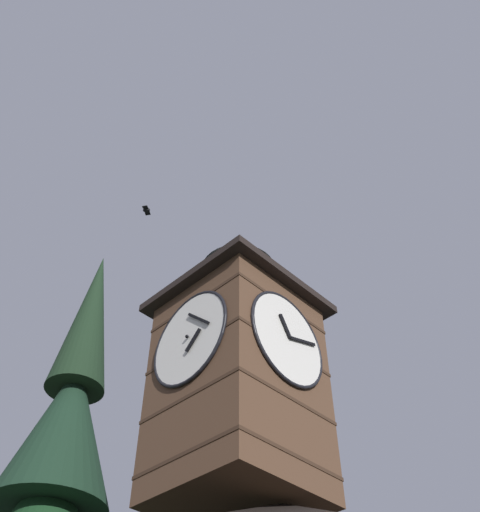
{
  "coord_description": "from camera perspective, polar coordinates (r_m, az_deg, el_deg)",
  "views": [
    {
      "loc": [
        10.3,
        6.76,
        2.38
      ],
      "look_at": [
        0.12,
        -3.18,
        16.34
      ],
      "focal_mm": 42.34,
      "sensor_mm": 36.0,
      "label": 1
    }
  ],
  "objects": [
    {
      "name": "clock_tower",
      "position": [
        17.96,
        -0.18,
        -10.73
      ],
      "size": [
        4.49,
        4.49,
        9.66
      ],
      "color": "brown",
      "rests_on": "building_main"
    },
    {
      "name": "flying_bird_high",
      "position": [
        24.23,
        -8.83,
        4.31
      ],
      "size": [
        0.52,
        0.44,
        0.16
      ],
      "color": "black"
    }
  ]
}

